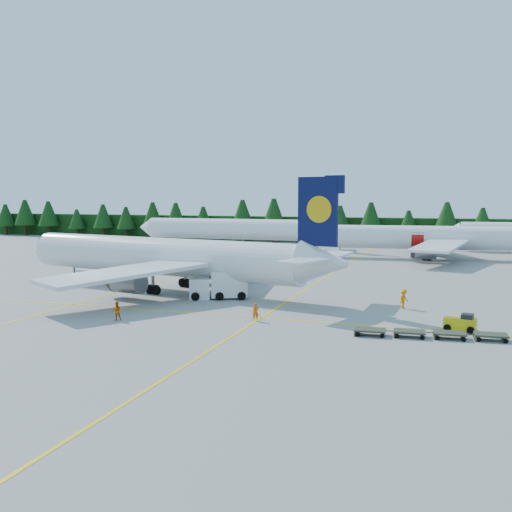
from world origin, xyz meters
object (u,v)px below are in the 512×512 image
(airliner_navy, at_px, (154,257))
(baggage_tug, at_px, (461,323))
(airliner_red, at_px, (413,238))
(service_truck, at_px, (219,285))
(airstairs, at_px, (96,271))

(airliner_navy, relative_size, baggage_tug, 16.37)
(airliner_red, bearing_deg, service_truck, -115.44)
(airliner_red, distance_m, baggage_tug, 55.84)
(airstairs, bearing_deg, service_truck, -30.09)
(airstairs, xyz_separation_m, service_truck, (21.71, -9.25, 0.60))
(service_truck, bearing_deg, airstairs, 133.01)
(airliner_navy, distance_m, airstairs, 13.75)
(service_truck, relative_size, baggage_tug, 2.44)
(airliner_red, relative_size, service_truck, 6.42)
(airliner_navy, distance_m, airliner_red, 52.02)
(service_truck, distance_m, baggage_tug, 25.45)
(airstairs, height_order, service_truck, airstairs)
(airliner_navy, xyz_separation_m, airliner_red, (26.65, 44.67, -0.20))
(airliner_navy, bearing_deg, baggage_tug, -6.00)
(baggage_tug, bearing_deg, airstairs, 169.04)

